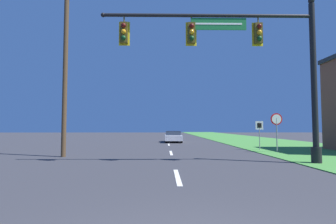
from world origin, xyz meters
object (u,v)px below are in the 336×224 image
object	(u,v)px
car_ahead	(173,137)
stop_sign	(277,124)
route_sign_post	(259,129)
signal_mast	(254,58)
utility_pole_near	(65,64)

from	to	relation	value
car_ahead	stop_sign	distance (m)	13.71
car_ahead	route_sign_post	distance (m)	11.85
signal_mast	car_ahead	distance (m)	18.04
route_sign_post	utility_pole_near	world-z (taller)	utility_pole_near
signal_mast	route_sign_post	xyz separation A→B (m)	(2.76, 7.01, -3.27)
route_sign_post	utility_pole_near	distance (m)	13.59
stop_sign	route_sign_post	xyz separation A→B (m)	(-0.46, 1.85, -0.34)
signal_mast	route_sign_post	world-z (taller)	signal_mast
utility_pole_near	signal_mast	bearing A→B (deg)	-16.85
utility_pole_near	route_sign_post	bearing A→B (deg)	18.19
signal_mast	stop_sign	bearing A→B (deg)	58.10
car_ahead	utility_pole_near	world-z (taller)	utility_pole_near
car_ahead	route_sign_post	bearing A→B (deg)	-60.29
signal_mast	car_ahead	size ratio (longest dim) A/B	2.15
signal_mast	route_sign_post	bearing A→B (deg)	68.51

